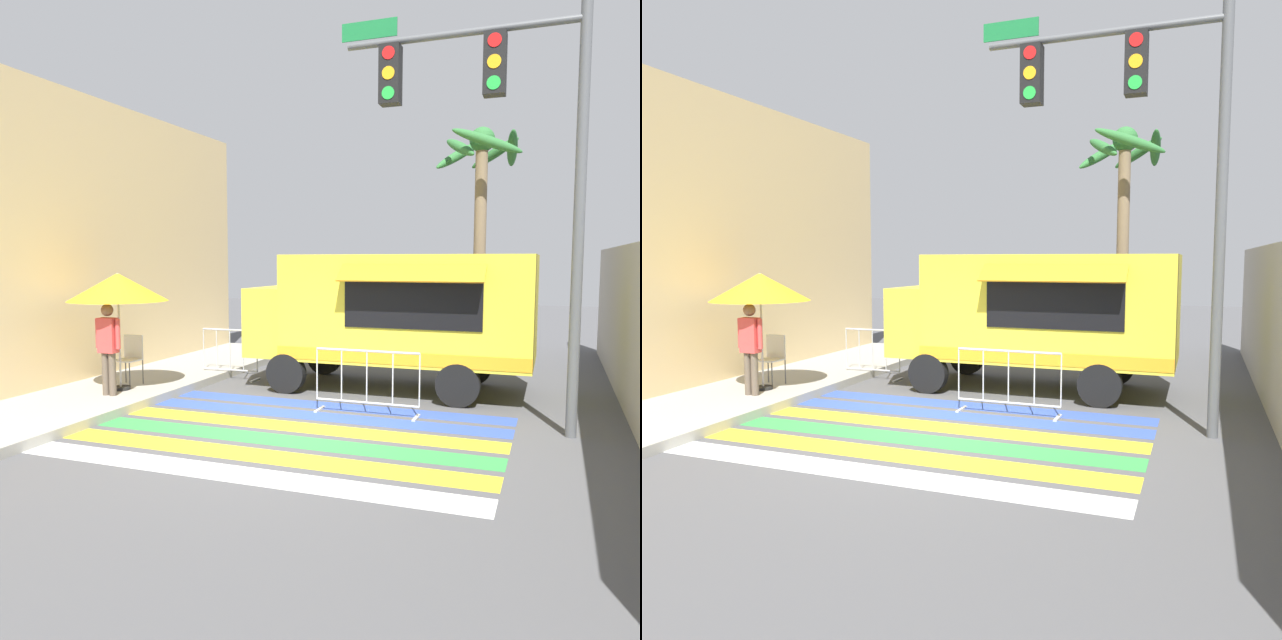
# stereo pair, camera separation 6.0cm
# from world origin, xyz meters

# --- Properties ---
(ground_plane) EXTENTS (60.00, 60.00, 0.00)m
(ground_plane) POSITION_xyz_m (0.00, 0.00, 0.00)
(ground_plane) COLOR #4C4C4F
(sidewalk_left) EXTENTS (4.40, 16.00, 0.16)m
(sidewalk_left) POSITION_xyz_m (-5.26, 0.00, 0.08)
(sidewalk_left) COLOR #99968E
(sidewalk_left) RESTS_ON ground_plane
(building_left_facade) EXTENTS (0.25, 16.00, 6.03)m
(building_left_facade) POSITION_xyz_m (-5.53, 0.00, 3.01)
(building_left_facade) COLOR #DBBC84
(building_left_facade) RESTS_ON ground_plane
(concrete_wall_right) EXTENTS (0.20, 16.00, 2.92)m
(concrete_wall_right) POSITION_xyz_m (4.99, 3.00, 1.46)
(concrete_wall_right) COLOR #A39E93
(concrete_wall_right) RESTS_ON ground_plane
(crosswalk_painted) EXTENTS (6.40, 4.36, 0.01)m
(crosswalk_painted) POSITION_xyz_m (0.00, 0.11, 0.00)
(crosswalk_painted) COLOR white
(crosswalk_painted) RESTS_ON ground_plane
(food_truck) EXTENTS (5.62, 2.85, 2.74)m
(food_truck) POSITION_xyz_m (0.57, 3.88, 1.61)
(food_truck) COLOR yellow
(food_truck) RESTS_ON ground_plane
(traffic_signal_pole) EXTENTS (3.70, 0.29, 6.42)m
(traffic_signal_pole) POSITION_xyz_m (2.86, 1.40, 4.58)
(traffic_signal_pole) COLOR #515456
(traffic_signal_pole) RESTS_ON ground_plane
(patio_umbrella) EXTENTS (1.87, 1.87, 2.23)m
(patio_umbrella) POSITION_xyz_m (-4.02, 1.24, 2.12)
(patio_umbrella) COLOR black
(patio_umbrella) RESTS_ON sidewalk_left
(folding_chair) EXTENTS (0.44, 0.44, 0.98)m
(folding_chair) POSITION_xyz_m (-4.17, 1.75, 0.76)
(folding_chair) COLOR #4C4C51
(folding_chair) RESTS_ON sidewalk_left
(vendor_person) EXTENTS (0.53, 0.22, 1.68)m
(vendor_person) POSITION_xyz_m (-3.89, 0.76, 1.12)
(vendor_person) COLOR brown
(vendor_person) RESTS_ON sidewalk_left
(barricade_front) EXTENTS (1.84, 0.44, 1.12)m
(barricade_front) POSITION_xyz_m (0.75, 1.67, 0.55)
(barricade_front) COLOR #B7BABF
(barricade_front) RESTS_ON ground_plane
(barricade_side) EXTENTS (1.36, 0.44, 1.12)m
(barricade_side) POSITION_xyz_m (-3.00, 3.70, 0.53)
(barricade_side) COLOR #B7BABF
(barricade_side) RESTS_ON ground_plane
(palm_tree) EXTENTS (2.24, 2.31, 5.81)m
(palm_tree) POSITION_xyz_m (1.96, 7.25, 4.25)
(palm_tree) COLOR #7A664C
(palm_tree) RESTS_ON ground_plane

